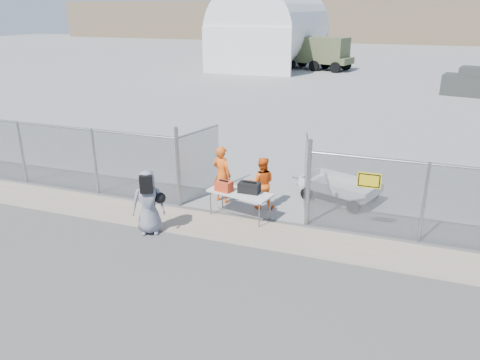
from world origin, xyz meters
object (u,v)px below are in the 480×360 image
at_px(security_worker_right, 262,183).
at_px(visitor, 148,202).
at_px(folding_table, 240,205).
at_px(utility_trailer, 340,189).
at_px(security_worker_left, 222,175).

bearing_deg(security_worker_right, visitor, 31.53).
relative_size(folding_table, security_worker_right, 1.15).
bearing_deg(security_worker_right, folding_table, 49.06).
height_order(security_worker_right, utility_trailer, security_worker_right).
distance_m(folding_table, utility_trailer, 3.44).
bearing_deg(visitor, folding_table, 16.24).
relative_size(security_worker_right, utility_trailer, 0.54).
bearing_deg(folding_table, security_worker_right, 77.57).
distance_m(security_worker_left, utility_trailer, 3.79).
bearing_deg(visitor, security_worker_right, 22.41).
distance_m(folding_table, security_worker_left, 1.39).
bearing_deg(security_worker_left, security_worker_right, -164.59).
bearing_deg(security_worker_right, utility_trailer, -162.64).
bearing_deg(folding_table, security_worker_left, 147.65).
bearing_deg(folding_table, visitor, -126.14).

